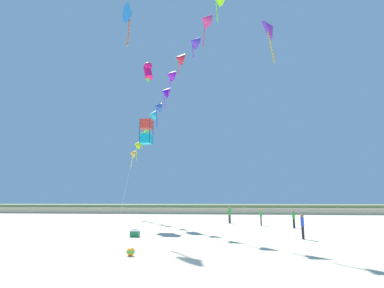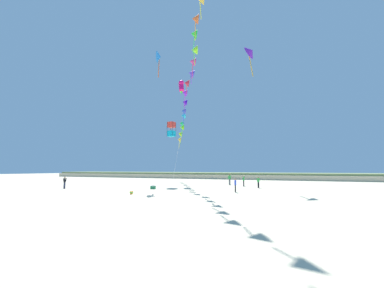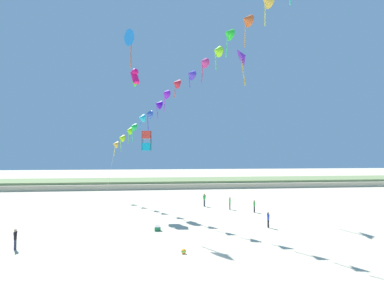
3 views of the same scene
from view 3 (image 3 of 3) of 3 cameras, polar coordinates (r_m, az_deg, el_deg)
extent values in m
plane|color=beige|center=(21.66, -0.19, -21.00)|extent=(240.00, 240.00, 0.00)
cube|color=beige|center=(66.94, -4.72, -7.55)|extent=(120.00, 13.36, 1.07)
cube|color=#7A8E56|center=(66.87, -4.72, -6.96)|extent=(120.00, 11.36, 0.61)
cylinder|color=black|center=(39.23, 7.23, -11.73)|extent=(0.12, 0.12, 0.80)
cylinder|color=black|center=(39.37, 7.21, -11.69)|extent=(0.12, 0.12, 0.80)
cylinder|color=green|center=(39.19, 7.22, -10.73)|extent=(0.21, 0.21, 0.57)
cylinder|color=green|center=(39.00, 7.25, -10.70)|extent=(0.10, 0.20, 0.54)
cylinder|color=green|center=(39.36, 7.18, -10.62)|extent=(0.10, 0.20, 0.54)
sphere|color=tan|center=(39.13, 7.21, -10.15)|extent=(0.22, 0.22, 0.22)
cylinder|color=black|center=(37.94, 11.83, -12.07)|extent=(0.11, 0.11, 0.75)
cylinder|color=black|center=(37.82, 11.75, -12.11)|extent=(0.11, 0.11, 0.75)
cylinder|color=green|center=(37.78, 11.78, -11.14)|extent=(0.20, 0.20, 0.53)
cylinder|color=green|center=(37.92, 11.89, -11.04)|extent=(0.17, 0.18, 0.50)
cylinder|color=green|center=(37.62, 11.67, -11.11)|extent=(0.17, 0.18, 0.50)
sphere|color=#9E7051|center=(37.72, 11.78, -10.58)|extent=(0.20, 0.20, 0.20)
cylinder|color=#282D4C|center=(26.78, -30.57, -16.14)|extent=(0.11, 0.11, 0.77)
cylinder|color=#282D4C|center=(26.66, -30.70, -16.20)|extent=(0.11, 0.11, 0.77)
cylinder|color=black|center=(26.56, -30.61, -14.79)|extent=(0.20, 0.20, 0.55)
cylinder|color=black|center=(26.71, -30.44, -14.62)|extent=(0.08, 0.18, 0.52)
cylinder|color=black|center=(26.40, -30.77, -14.77)|extent=(0.08, 0.18, 0.52)
sphere|color=tan|center=(26.48, -30.59, -13.98)|extent=(0.21, 0.21, 0.21)
cylinder|color=#474C56|center=(41.24, 2.30, -11.21)|extent=(0.13, 0.13, 0.86)
cylinder|color=#474C56|center=(41.36, 2.44, -11.19)|extent=(0.13, 0.13, 0.86)
cylinder|color=green|center=(41.19, 2.37, -10.18)|extent=(0.23, 0.23, 0.61)
cylinder|color=green|center=(41.03, 2.19, -10.15)|extent=(0.21, 0.20, 0.58)
cylinder|color=green|center=(41.33, 2.55, -10.09)|extent=(0.21, 0.20, 0.58)
sphere|color=#9E7051|center=(41.13, 2.37, -9.59)|extent=(0.23, 0.23, 0.23)
cylinder|color=black|center=(30.57, 14.38, -14.53)|extent=(0.11, 0.11, 0.76)
cylinder|color=black|center=(30.69, 14.27, -14.48)|extent=(0.11, 0.11, 0.76)
cylinder|color=blue|center=(30.50, 14.32, -13.32)|extent=(0.20, 0.20, 0.54)
cylinder|color=blue|center=(30.34, 14.46, -13.30)|extent=(0.09, 0.18, 0.51)
cylinder|color=blue|center=(30.64, 14.17, -13.19)|extent=(0.09, 0.18, 0.51)
sphere|color=#9E7051|center=(30.43, 14.31, -12.63)|extent=(0.20, 0.20, 0.20)
cone|color=gold|center=(48.25, -14.46, -0.05)|extent=(1.30, 1.39, 1.21)
cylinder|color=yellow|center=(48.36, -14.54, -1.25)|extent=(0.20, 0.09, 1.59)
cone|color=#A2DB14|center=(46.28, -13.34, 1.12)|extent=(1.33, 1.38, 1.18)
cylinder|color=#8AE539|center=(46.37, -13.42, -0.31)|extent=(0.20, 0.10, 1.87)
cone|color=#79DC13|center=(44.42, -11.96, 2.50)|extent=(1.26, 1.33, 1.13)
cylinder|color=#67E539|center=(44.49, -12.06, 1.16)|extent=(0.11, 0.12, 1.63)
cone|color=green|center=(42.97, -11.20, 3.28)|extent=(1.34, 1.40, 1.20)
cylinder|color=#39E591|center=(43.02, -11.30, 1.67)|extent=(0.08, 0.19, 1.96)
cone|color=#20B7D1|center=(41.06, -9.63, 4.91)|extent=(1.24, 1.30, 1.10)
cylinder|color=#39A2E5|center=(41.10, -9.73, 3.61)|extent=(0.23, 0.13, 1.41)
cone|color=blue|center=(39.25, -8.29, 5.67)|extent=(1.26, 1.36, 1.16)
cylinder|color=#393FE5|center=(39.23, -8.41, 3.90)|extent=(0.20, 0.15, 1.98)
cone|color=#490DC3|center=(37.46, -6.49, 7.54)|extent=(1.30, 1.39, 1.21)
cylinder|color=#9B39E5|center=(37.44, -6.62, 5.99)|extent=(0.23, 0.13, 1.57)
cone|color=#831FDC|center=(35.88, -5.14, 9.58)|extent=(1.36, 1.41, 1.20)
cylinder|color=#BE39E5|center=(35.78, -5.27, 7.66)|extent=(0.19, 0.17, 1.95)
cone|color=red|center=(34.49, -3.11, 11.46)|extent=(1.24, 1.36, 1.20)
cylinder|color=#E55039|center=(34.41, -3.25, 9.95)|extent=(0.16, 0.14, 1.37)
cone|color=#4E39CF|center=(33.23, -0.31, 13.17)|extent=(1.38, 1.42, 1.22)
cylinder|color=#7A39E5|center=(33.14, -0.48, 11.71)|extent=(0.15, 0.11, 1.24)
cone|color=#C83285|center=(31.73, 2.13, 15.33)|extent=(1.31, 1.36, 1.16)
cylinder|color=#E5396E|center=(31.50, 1.95, 13.14)|extent=(0.20, 0.17, 2.00)
cone|color=#87E623|center=(30.46, 4.72, 17.24)|extent=(1.19, 1.32, 1.12)
cylinder|color=#68E539|center=(30.25, 4.53, 15.36)|extent=(0.17, 0.17, 1.59)
cone|color=#25D530|center=(29.41, 6.86, 20.18)|extent=(1.27, 1.37, 1.20)
cylinder|color=#39E56D|center=(29.08, 6.65, 17.89)|extent=(0.26, 0.12, 1.98)
cone|color=#CF5828|center=(27.99, 10.31, 22.28)|extent=(1.21, 1.34, 1.17)
cylinder|color=gold|center=(27.59, 10.08, 19.80)|extent=(0.16, 0.13, 2.09)
cone|color=gold|center=(27.53, 13.99, 24.99)|extent=(1.13, 1.31, 1.14)
cylinder|color=yellow|center=(27.14, 13.74, 22.81)|extent=(0.12, 0.26, 1.77)
cylinder|color=silver|center=(48.31, -15.28, -5.09)|extent=(1.54, 0.26, 8.73)
cone|color=purple|center=(40.26, 9.71, 16.11)|extent=(2.00, 2.44, 2.23)
cone|color=gold|center=(40.26, 9.71, 16.14)|extent=(1.14, 1.35, 1.25)
cylinder|color=gold|center=(39.67, 9.73, 13.30)|extent=(0.63, 0.25, 3.43)
cube|color=#0DAED4|center=(34.91, -8.63, -0.54)|extent=(1.04, 1.04, 0.87)
cube|color=red|center=(34.97, -8.62, 1.74)|extent=(1.04, 1.04, 0.87)
cylinder|color=black|center=(35.37, -7.76, 0.56)|extent=(0.04, 0.04, 2.26)
cylinder|color=black|center=(35.47, -9.33, 0.57)|extent=(0.04, 0.04, 2.26)
cylinder|color=black|center=(34.51, -9.51, 0.64)|extent=(0.04, 0.04, 2.26)
cylinder|color=black|center=(34.40, -7.90, 0.64)|extent=(0.04, 0.04, 2.26)
cone|color=#2284E6|center=(36.32, -11.50, 19.20)|extent=(1.84, 1.93, 1.90)
cone|color=orange|center=(36.33, -11.50, 19.23)|extent=(1.04, 1.09, 1.05)
cylinder|color=orange|center=(35.70, -11.52, 16.44)|extent=(0.13, 0.32, 3.14)
cylinder|color=#ED116F|center=(43.29, -10.79, 12.28)|extent=(1.69, 1.79, 2.01)
sphere|color=#ED116F|center=(43.50, -10.79, 13.31)|extent=(0.96, 0.96, 0.96)
cone|color=#37E52D|center=(43.06, -10.80, 11.01)|extent=(1.15, 1.15, 0.73)
sphere|color=black|center=(43.57, -10.78, 13.66)|extent=(0.20, 0.20, 0.20)
cube|color=#23844C|center=(28.86, -6.57, -15.75)|extent=(0.56, 0.40, 0.36)
cube|color=silver|center=(28.81, -6.57, -15.35)|extent=(0.58, 0.41, 0.06)
cylinder|color=black|center=(28.79, -6.57, -15.23)|extent=(0.45, 0.03, 0.03)
sphere|color=orange|center=(22.56, -1.61, -19.74)|extent=(0.36, 0.36, 0.36)
cylinder|color=green|center=(22.56, -1.61, -19.74)|extent=(0.36, 0.36, 0.09)
camera|label=1|loc=(11.30, 29.20, -26.41)|focal=28.00mm
camera|label=2|loc=(18.66, 82.03, -14.43)|focal=24.00mm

